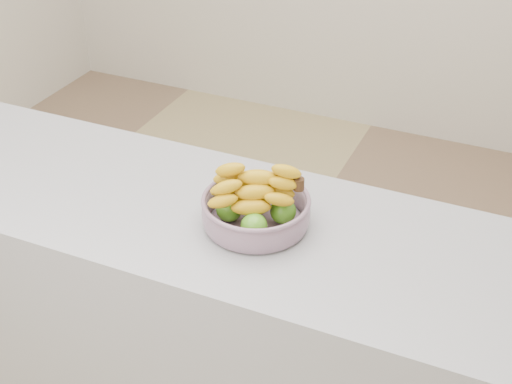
% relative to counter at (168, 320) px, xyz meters
% --- Properties ---
extents(ground, '(4.00, 4.00, 0.00)m').
position_rel_counter_xyz_m(ground, '(0.00, 0.35, -0.45)').
color(ground, tan).
rests_on(ground, ground).
extents(counter, '(2.00, 0.60, 0.90)m').
position_rel_counter_xyz_m(counter, '(0.00, 0.00, 0.00)').
color(counter, '#96979E').
rests_on(counter, ground).
extents(fruit_bowl, '(0.28, 0.28, 0.16)m').
position_rel_counter_xyz_m(fruit_bowl, '(0.30, -0.00, 0.50)').
color(fruit_bowl, '#9099AD').
rests_on(fruit_bowl, counter).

